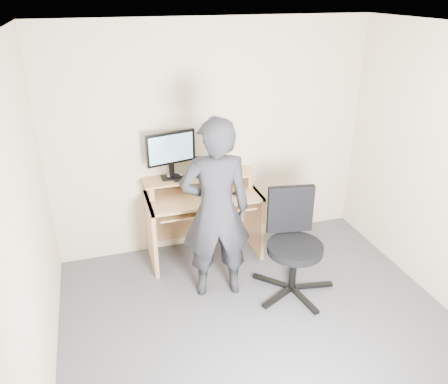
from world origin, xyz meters
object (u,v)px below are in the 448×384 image
person (216,211)px  desk (202,208)px  monitor (171,151)px  office_chair (293,239)px

person → desk: bearing=-86.5°
monitor → office_chair: (0.97, -0.98, -0.66)m
desk → monitor: bearing=161.9°
desk → person: (-0.05, -0.73, 0.35)m
monitor → person: bearing=-85.7°
office_chair → person: 0.82m
desk → office_chair: (0.68, -0.89, 0.01)m
monitor → person: size_ratio=0.30×
monitor → person: person is taller
desk → office_chair: bearing=-52.8°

